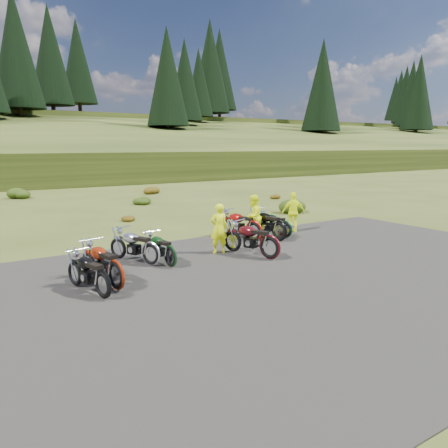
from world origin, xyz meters
TOP-DOWN VIEW (x-y plane):
  - ground at (0.00, 0.00)m, footprint 300.00×300.00m
  - gravel_pad at (0.00, -2.00)m, footprint 20.00×12.00m
  - hill_slope at (0.00, 50.00)m, footprint 300.00×45.97m
  - conifer_23 at (3.00, 62.00)m, footprint 7.48×7.48m
  - conifer_24 at (9.00, 68.00)m, footprint 7.04×7.04m
  - conifer_25 at (15.00, 74.00)m, footprint 6.60×6.60m
  - conifer_26 at (21.00, 49.00)m, footprint 6.16×6.16m
  - conifer_27 at (27.00, 55.00)m, footprint 5.72×5.72m
  - conifer_28 at (33.00, 61.00)m, footprint 5.28×5.28m
  - conifer_29 at (39.00, 67.00)m, footprint 7.92×7.92m
  - conifer_30 at (45.00, 73.00)m, footprint 7.48×7.48m
  - conifer_31 at (51.00, 48.00)m, footprint 7.04×7.04m
  - conifer_32 at (57.00, 54.00)m, footprint 6.60×6.60m
  - conifer_33 at (63.00, 60.00)m, footprint 6.16×6.16m
  - conifer_34 at (69.00, 66.00)m, footprint 5.72×5.72m
  - conifer_35 at (75.00, 72.00)m, footprint 5.28×5.28m
  - conifer_36 at (81.00, 78.00)m, footprint 7.92×7.92m
  - conifer_37 at (87.00, 53.00)m, footprint 7.48×7.48m
  - conifer_38 at (93.00, 59.00)m, footprint 7.04×7.04m
  - conifer_39 at (99.00, 65.00)m, footprint 6.60×6.60m
  - conifer_40 at (105.00, 71.00)m, footprint 6.16×6.16m
  - conifer_41 at (111.00, 77.00)m, footprint 5.72×5.72m
  - shrub_3 at (-3.30, 21.90)m, footprint 1.56×1.56m
  - shrub_4 at (-0.40, 9.20)m, footprint 0.77×0.77m
  - shrub_5 at (2.50, 14.50)m, footprint 1.03×1.03m
  - shrub_6 at (5.40, 19.80)m, footprint 1.30×1.30m
  - shrub_7 at (8.30, 7.10)m, footprint 1.56×1.56m
  - shrub_8 at (11.20, 12.40)m, footprint 0.77×0.77m
  - motorcycle_0 at (-4.71, -0.84)m, footprint 1.12×2.10m
  - motorcycle_1 at (-4.23, -0.40)m, footprint 1.13×2.29m
  - motorcycle_2 at (-2.17, 0.76)m, footprint 0.85×1.91m
  - motorcycle_3 at (-2.60, 1.22)m, footprint 1.49×2.21m
  - motorcycle_4 at (0.89, -0.13)m, footprint 1.42×2.36m
  - motorcycle_5 at (2.88, 1.77)m, footprint 0.86×2.26m
  - motorcycle_6 at (2.11, 2.37)m, footprint 1.33×2.30m
  - motorcycle_7 at (3.47, 2.12)m, footprint 0.97×1.99m
  - person_middle at (-0.04, 1.44)m, footprint 0.68×0.50m
  - person_right_a at (2.33, 2.71)m, footprint 1.04×0.97m
  - person_right_b at (4.55, 2.89)m, footprint 1.06×0.75m

SIDE VIEW (x-z plane):
  - ground at x=0.00m, z-range 0.00..0.00m
  - gravel_pad at x=0.00m, z-range -0.02..0.02m
  - hill_slope at x=0.00m, z-range -4.69..4.69m
  - motorcycle_0 at x=-4.71m, z-range -0.52..0.52m
  - motorcycle_1 at x=-4.23m, z-range -0.57..0.57m
  - motorcycle_2 at x=-2.17m, z-range -0.48..0.48m
  - motorcycle_3 at x=-2.60m, z-range -0.55..0.55m
  - motorcycle_4 at x=0.89m, z-range -0.59..0.59m
  - motorcycle_5 at x=2.88m, z-range -0.58..0.58m
  - motorcycle_6 at x=2.11m, z-range -0.57..0.57m
  - motorcycle_7 at x=3.47m, z-range -0.50..0.50m
  - shrub_4 at x=-0.40m, z-range 0.00..0.45m
  - shrub_8 at x=11.20m, z-range 0.00..0.45m
  - shrub_5 at x=2.50m, z-range 0.00..0.61m
  - shrub_6 at x=5.40m, z-range 0.00..0.77m
  - shrub_3 at x=-3.30m, z-range 0.00..0.92m
  - shrub_7 at x=8.30m, z-range 0.00..0.92m
  - person_right_b at x=4.55m, z-range 0.00..1.67m
  - person_middle at x=-0.04m, z-range 0.00..1.68m
  - person_right_a at x=2.33m, z-range 0.00..1.71m
  - conifer_26 at x=21.00m, z-range 5.37..21.37m
  - conifer_27 at x=27.00m, z-range 6.56..21.56m
  - conifer_31 at x=51.00m, z-range 5.18..23.18m
  - conifer_28 at x=33.00m, z-range 7.76..21.76m
  - conifer_32 at x=57.00m, z-range 6.37..23.37m
  - conifer_33 at x=63.00m, z-range 7.56..23.56m
  - conifer_37 at x=87.00m, z-range 6.17..25.17m
  - conifer_34 at x=69.00m, z-range 8.76..23.76m
  - conifer_38 at x=93.00m, z-range 7.37..25.37m
  - conifer_35 at x=75.00m, z-range 9.95..23.95m
  - conifer_39 at x=99.00m, z-range 8.56..25.56m
  - conifer_23 at x=3.00m, z-range 7.97..26.97m
  - conifer_41 at x=111.00m, z-range 10.15..25.15m
  - conifer_40 at x=105.00m, z-range 9.76..25.76m
  - conifer_24 at x=9.00m, z-range 9.16..27.16m
  - conifer_25 at x=15.00m, z-range 10.16..27.16m
  - conifer_29 at x=39.00m, z-range 8.97..28.97m
  - conifer_30 at x=45.00m, z-range 10.16..29.16m
  - conifer_36 at x=81.00m, z-range 10.16..30.16m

